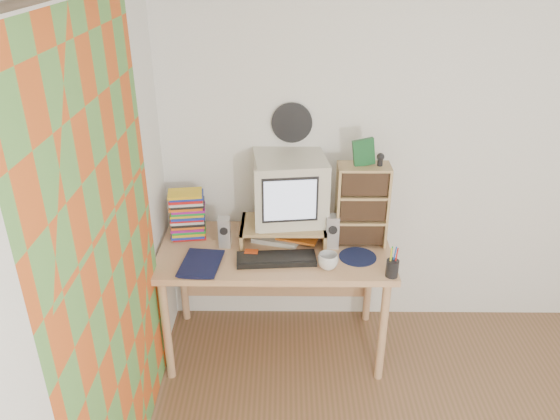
{
  "coord_description": "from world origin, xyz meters",
  "views": [
    {
      "loc": [
        -0.98,
        -1.48,
        2.44
      ],
      "look_at": [
        -1.0,
        1.33,
        1.04
      ],
      "focal_mm": 35.0,
      "sensor_mm": 36.0,
      "label": 1
    }
  ],
  "objects_px": {
    "keyboard": "(276,259)",
    "cd_rack": "(362,205)",
    "crt_monitor": "(290,190)",
    "desk": "(275,262)",
    "mug": "(328,261)",
    "dvd_stack": "(188,216)",
    "diary": "(182,260)"
  },
  "relations": [
    {
      "from": "keyboard",
      "to": "cd_rack",
      "type": "xyz_separation_m",
      "value": [
        0.51,
        0.23,
        0.24
      ]
    },
    {
      "from": "crt_monitor",
      "to": "cd_rack",
      "type": "distance_m",
      "value": 0.44
    },
    {
      "from": "crt_monitor",
      "to": "keyboard",
      "type": "height_order",
      "value": "crt_monitor"
    },
    {
      "from": "desk",
      "to": "crt_monitor",
      "type": "height_order",
      "value": "crt_monitor"
    },
    {
      "from": "cd_rack",
      "to": "mug",
      "type": "xyz_separation_m",
      "value": [
        -0.21,
        -0.3,
        -0.21
      ]
    },
    {
      "from": "crt_monitor",
      "to": "cd_rack",
      "type": "height_order",
      "value": "crt_monitor"
    },
    {
      "from": "crt_monitor",
      "to": "keyboard",
      "type": "relative_size",
      "value": 0.92
    },
    {
      "from": "dvd_stack",
      "to": "cd_rack",
      "type": "xyz_separation_m",
      "value": [
        1.06,
        -0.07,
        0.11
      ]
    },
    {
      "from": "cd_rack",
      "to": "mug",
      "type": "bearing_deg",
      "value": -125.95
    },
    {
      "from": "mug",
      "to": "diary",
      "type": "xyz_separation_m",
      "value": [
        -0.84,
        0.03,
        -0.02
      ]
    },
    {
      "from": "dvd_stack",
      "to": "cd_rack",
      "type": "relative_size",
      "value": 0.57
    },
    {
      "from": "desk",
      "to": "dvd_stack",
      "type": "height_order",
      "value": "dvd_stack"
    },
    {
      "from": "dvd_stack",
      "to": "cd_rack",
      "type": "height_order",
      "value": "cd_rack"
    },
    {
      "from": "diary",
      "to": "crt_monitor",
      "type": "bearing_deg",
      "value": 34.49
    },
    {
      "from": "desk",
      "to": "mug",
      "type": "height_order",
      "value": "mug"
    },
    {
      "from": "keyboard",
      "to": "diary",
      "type": "relative_size",
      "value": 1.72
    },
    {
      "from": "crt_monitor",
      "to": "keyboard",
      "type": "distance_m",
      "value": 0.43
    },
    {
      "from": "cd_rack",
      "to": "diary",
      "type": "bearing_deg",
      "value": -166.04
    },
    {
      "from": "desk",
      "to": "dvd_stack",
      "type": "relative_size",
      "value": 4.82
    },
    {
      "from": "mug",
      "to": "desk",
      "type": "bearing_deg",
      "value": 137.28
    },
    {
      "from": "dvd_stack",
      "to": "desk",
      "type": "bearing_deg",
      "value": -17.11
    },
    {
      "from": "keyboard",
      "to": "cd_rack",
      "type": "relative_size",
      "value": 0.9
    },
    {
      "from": "dvd_stack",
      "to": "diary",
      "type": "bearing_deg",
      "value": -96.0
    },
    {
      "from": "crt_monitor",
      "to": "diary",
      "type": "relative_size",
      "value": 1.58
    },
    {
      "from": "desk",
      "to": "diary",
      "type": "distance_m",
      "value": 0.61
    },
    {
      "from": "desk",
      "to": "mug",
      "type": "bearing_deg",
      "value": -42.72
    },
    {
      "from": "dvd_stack",
      "to": "diary",
      "type": "height_order",
      "value": "dvd_stack"
    },
    {
      "from": "desk",
      "to": "keyboard",
      "type": "bearing_deg",
      "value": -87.18
    },
    {
      "from": "desk",
      "to": "diary",
      "type": "bearing_deg",
      "value": -154.9
    },
    {
      "from": "desk",
      "to": "diary",
      "type": "xyz_separation_m",
      "value": [
        -0.53,
        -0.25,
        0.16
      ]
    },
    {
      "from": "keyboard",
      "to": "mug",
      "type": "bearing_deg",
      "value": -17.57
    },
    {
      "from": "keyboard",
      "to": "mug",
      "type": "relative_size",
      "value": 3.97
    }
  ]
}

